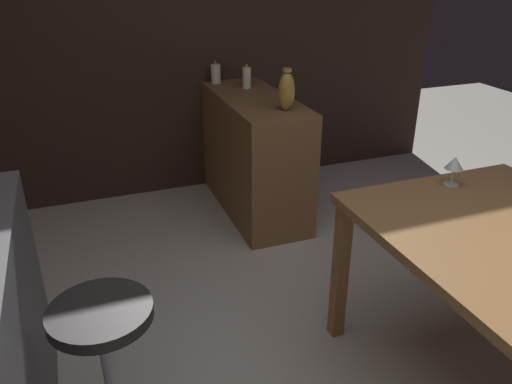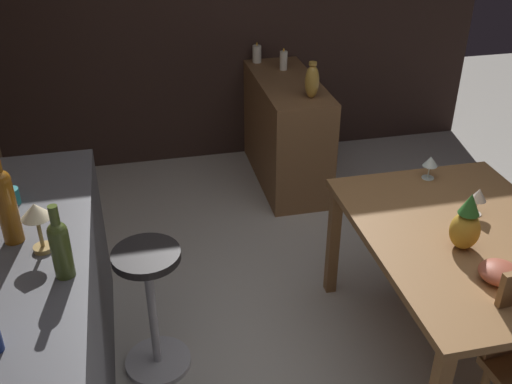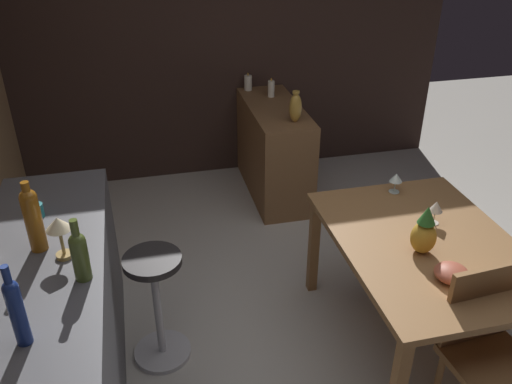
# 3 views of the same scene
# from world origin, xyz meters

# --- Properties ---
(ground_plane) EXTENTS (9.00, 9.00, 0.00)m
(ground_plane) POSITION_xyz_m (0.00, 0.00, 0.00)
(ground_plane) COLOR #B7B2A8
(dining_table) EXTENTS (1.32, 0.96, 0.74)m
(dining_table) POSITION_xyz_m (-0.04, -0.47, 0.66)
(dining_table) COLOR olive
(dining_table) RESTS_ON ground_plane
(kitchen_counter) EXTENTS (2.10, 0.60, 0.90)m
(kitchen_counter) POSITION_xyz_m (-0.11, 1.53, 0.45)
(kitchen_counter) COLOR #4C4C51
(kitchen_counter) RESTS_ON ground_plane
(sideboard_cabinet) EXTENTS (1.10, 0.44, 0.82)m
(sideboard_cabinet) POSITION_xyz_m (1.96, -0.14, 0.41)
(sideboard_cabinet) COLOR brown
(sideboard_cabinet) RESTS_ON ground_plane
(bar_stool) EXTENTS (0.34, 0.34, 0.71)m
(bar_stool) POSITION_xyz_m (0.20, 1.01, 0.38)
(bar_stool) COLOR #262323
(bar_stool) RESTS_ON ground_plane
(wine_glass_right) EXTENTS (0.08, 0.08, 0.14)m
(wine_glass_right) POSITION_xyz_m (0.12, -0.60, 0.85)
(wine_glass_right) COLOR silver
(wine_glass_right) RESTS_ON dining_table
(wine_glass_center) EXTENTS (0.08, 0.08, 0.13)m
(wine_glass_center) POSITION_xyz_m (0.51, -0.54, 0.84)
(wine_glass_center) COLOR silver
(wine_glass_center) RESTS_ON dining_table
(pineapple_centerpiece) EXTENTS (0.13, 0.13, 0.28)m
(pineapple_centerpiece) POSITION_xyz_m (-0.12, -0.39, 0.86)
(pineapple_centerpiece) COLOR gold
(pineapple_centerpiece) RESTS_ON dining_table
(fruit_bowl) EXTENTS (0.17, 0.17, 0.08)m
(fruit_bowl) POSITION_xyz_m (-0.37, -0.42, 0.78)
(fruit_bowl) COLOR #9E4C38
(fruit_bowl) RESTS_ON dining_table
(wine_bottle_amber) EXTENTS (0.08, 0.08, 0.37)m
(wine_bottle_amber) POSITION_xyz_m (0.13, 1.53, 1.08)
(wine_bottle_amber) COLOR #8C5114
(wine_bottle_amber) RESTS_ON kitchen_counter
(wine_bottle_olive) EXTENTS (0.08, 0.08, 0.31)m
(wine_bottle_olive) POSITION_xyz_m (-0.15, 1.32, 1.04)
(wine_bottle_olive) COLOR #475623
(wine_bottle_olive) RESTS_ON kitchen_counter
(cup_teal) EXTENTS (0.11, 0.07, 0.08)m
(cup_teal) POSITION_xyz_m (0.44, 1.58, 0.94)
(cup_teal) COLOR teal
(cup_teal) RESTS_ON kitchen_counter
(counter_lamp) EXTENTS (0.12, 0.12, 0.22)m
(counter_lamp) POSITION_xyz_m (0.04, 1.41, 1.06)
(counter_lamp) COLOR #A58447
(counter_lamp) RESTS_ON kitchen_counter
(pillar_candle_tall) EXTENTS (0.07, 0.07, 0.16)m
(pillar_candle_tall) POSITION_xyz_m (2.42, -0.01, 0.89)
(pillar_candle_tall) COLOR white
(pillar_candle_tall) RESTS_ON sideboard_cabinet
(pillar_candle_short) EXTENTS (0.06, 0.06, 0.17)m
(pillar_candle_short) POSITION_xyz_m (2.20, -0.17, 0.89)
(pillar_candle_short) COLOR white
(pillar_candle_short) RESTS_ON sideboard_cabinet
(vase_brass) EXTENTS (0.10, 0.10, 0.25)m
(vase_brass) POSITION_xyz_m (1.59, -0.21, 0.94)
(vase_brass) COLOR #B78C38
(vase_brass) RESTS_ON sideboard_cabinet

